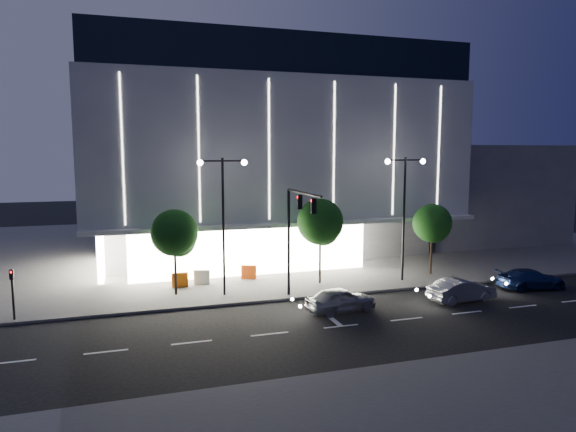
# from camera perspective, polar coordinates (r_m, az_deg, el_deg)

# --- Properties ---
(ground) EXTENTS (160.00, 160.00, 0.00)m
(ground) POSITION_cam_1_polar(r_m,az_deg,el_deg) (29.14, 1.04, -11.61)
(ground) COLOR black
(ground) RESTS_ON ground
(sidewalk_museum) EXTENTS (70.00, 40.00, 0.15)m
(sidewalk_museum) POSITION_cam_1_polar(r_m,az_deg,el_deg) (52.84, -2.01, -3.00)
(sidewalk_museum) COLOR #474747
(sidewalk_museum) RESTS_ON ground
(sidewalk_near) EXTENTS (70.00, 10.00, 0.15)m
(sidewalk_near) POSITION_cam_1_polar(r_m,az_deg,el_deg) (21.80, 25.43, -18.80)
(sidewalk_near) COLOR #474747
(sidewalk_near) RESTS_ON ground
(museum) EXTENTS (30.00, 25.80, 18.00)m
(museum) POSITION_cam_1_polar(r_m,az_deg,el_deg) (49.88, -3.79, 7.01)
(museum) COLOR #4C4C51
(museum) RESTS_ON ground
(annex_building) EXTENTS (16.00, 20.00, 10.00)m
(annex_building) POSITION_cam_1_polar(r_m,az_deg,el_deg) (61.17, 17.33, 2.72)
(annex_building) COLOR #4C4C51
(annex_building) RESTS_ON ground
(traffic_mast) EXTENTS (0.33, 5.89, 7.07)m
(traffic_mast) POSITION_cam_1_polar(r_m,az_deg,el_deg) (31.38, 0.87, -0.81)
(traffic_mast) COLOR black
(traffic_mast) RESTS_ON ground
(street_lamp_west) EXTENTS (3.16, 0.36, 9.00)m
(street_lamp_west) POSITION_cam_1_polar(r_m,az_deg,el_deg) (32.86, -7.22, 1.13)
(street_lamp_west) COLOR black
(street_lamp_west) RESTS_ON ground
(street_lamp_east) EXTENTS (3.16, 0.36, 9.00)m
(street_lamp_east) POSITION_cam_1_polar(r_m,az_deg,el_deg) (37.38, 12.80, 1.73)
(street_lamp_east) COLOR black
(street_lamp_east) RESTS_ON ground
(ped_signal_far) EXTENTS (0.22, 0.24, 3.00)m
(ped_signal_far) POSITION_cam_1_polar(r_m,az_deg,el_deg) (32.20, -28.29, -7.16)
(ped_signal_far) COLOR black
(ped_signal_far) RESTS_ON ground
(tree_left) EXTENTS (3.02, 3.02, 5.72)m
(tree_left) POSITION_cam_1_polar(r_m,az_deg,el_deg) (33.74, -12.46, -2.12)
(tree_left) COLOR black
(tree_left) RESTS_ON ground
(tree_mid) EXTENTS (3.25, 3.25, 6.15)m
(tree_mid) POSITION_cam_1_polar(r_m,az_deg,el_deg) (35.92, 3.63, -0.93)
(tree_mid) COLOR black
(tree_mid) RESTS_ON ground
(tree_right) EXTENTS (2.91, 2.91, 5.51)m
(tree_right) POSITION_cam_1_polar(r_m,az_deg,el_deg) (40.06, 15.74, -1.00)
(tree_right) COLOR black
(tree_right) RESTS_ON ground
(car_lead) EXTENTS (4.44, 2.28, 1.45)m
(car_lead) POSITION_cam_1_polar(r_m,az_deg,el_deg) (30.75, 5.88, -9.22)
(car_lead) COLOR gray
(car_lead) RESTS_ON ground
(car_second) EXTENTS (4.54, 1.95, 1.45)m
(car_second) POSITION_cam_1_polar(r_m,az_deg,el_deg) (34.34, 18.74, -7.82)
(car_second) COLOR #939499
(car_second) RESTS_ON ground
(car_third) EXTENTS (4.87, 2.34, 1.37)m
(car_third) POSITION_cam_1_polar(r_m,az_deg,el_deg) (39.23, 25.39, -6.35)
(car_third) COLOR navy
(car_third) RESTS_ON ground
(barrier_a) EXTENTS (1.11, 0.29, 1.00)m
(barrier_a) POSITION_cam_1_polar(r_m,az_deg,el_deg) (36.16, -11.93, -6.97)
(barrier_a) COLOR #D6580B
(barrier_a) RESTS_ON sidewalk_museum
(barrier_b) EXTENTS (1.13, 0.55, 1.00)m
(barrier_b) POSITION_cam_1_polar(r_m,az_deg,el_deg) (36.72, -9.55, -6.69)
(barrier_b) COLOR white
(barrier_b) RESTS_ON sidewalk_museum
(barrier_c) EXTENTS (1.11, 0.66, 1.00)m
(barrier_c) POSITION_cam_1_polar(r_m,az_deg,el_deg) (37.75, -4.38, -6.23)
(barrier_c) COLOR #FF520E
(barrier_c) RESTS_ON sidewalk_museum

